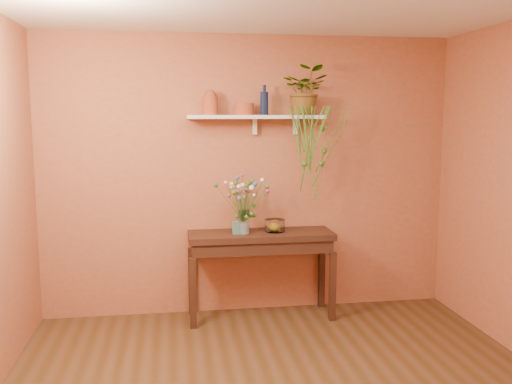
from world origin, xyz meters
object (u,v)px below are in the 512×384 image
glass_vase (244,224)px  bouquet (244,193)px  spider_plant (306,91)px  terracotta_jug (210,103)px  glass_bowl (275,226)px  blue_bottle (264,103)px  sideboard (261,245)px

glass_vase → bouquet: bearing=54.7°
spider_plant → bouquet: 1.13m
spider_plant → glass_vase: size_ratio=2.05×
glass_vase → terracotta_jug: bearing=154.5°
spider_plant → glass_bowl: (-0.30, -0.06, -1.28)m
blue_bottle → bouquet: blue_bottle is taller
terracotta_jug → glass_bowl: (0.60, -0.09, -1.16)m
spider_plant → terracotta_jug: bearing=178.2°
blue_bottle → glass_vase: blue_bottle is taller
terracotta_jug → spider_plant: spider_plant is taller
glass_bowl → terracotta_jug: bearing=171.3°
terracotta_jug → bouquet: 0.89m
glass_bowl → bouquet: bearing=-173.0°
terracotta_jug → bouquet: size_ratio=0.44×
sideboard → glass_bowl: size_ratio=7.14×
sideboard → glass_vase: size_ratio=6.15×
spider_plant → bouquet: bearing=-170.6°
spider_plant → glass_bowl: 1.32m
glass_bowl → sideboard: bearing=-172.5°
glass_bowl → glass_vase: bearing=-171.1°
spider_plant → glass_bowl: bearing=-168.4°
spider_plant → blue_bottle: bearing=177.8°
terracotta_jug → glass_bowl: bearing=-8.7°
glass_vase → bouquet: (0.01, 0.01, 0.29)m
terracotta_jug → glass_vase: (0.29, -0.14, -1.12)m
terracotta_jug → spider_plant: 0.91m
sideboard → terracotta_jug: 1.42m
terracotta_jug → bouquet: terracotta_jug is taller
glass_vase → sideboard: bearing=10.1°
sideboard → bouquet: size_ratio=2.60×
glass_vase → glass_bowl: glass_vase is taller
bouquet → terracotta_jug: bearing=157.0°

